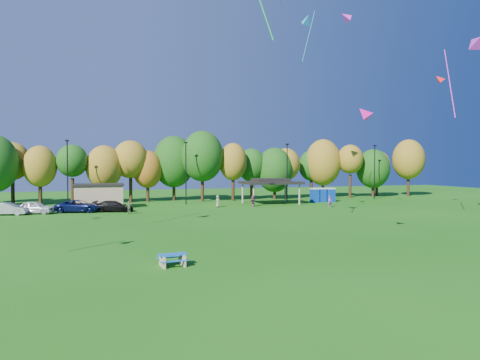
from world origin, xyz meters
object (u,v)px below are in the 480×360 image
object	(u,v)px
picnic_table	(172,259)
car_b	(9,209)
car_d	(114,206)
car_c	(79,206)
porta_potties	(322,195)
car_a	(35,207)

from	to	relation	value
picnic_table	car_b	size ratio (longest dim) A/B	0.40
car_b	car_d	size ratio (longest dim) A/B	0.90
car_c	car_d	size ratio (longest dim) A/B	1.14
porta_potties	car_c	xyz separation A→B (m)	(-35.19, -3.92, -0.35)
porta_potties	car_d	size ratio (longest dim) A/B	0.79
car_a	car_b	size ratio (longest dim) A/B	1.04
porta_potties	car_a	world-z (taller)	porta_potties
car_a	picnic_table	bearing A→B (deg)	-141.49
car_c	car_d	bearing A→B (deg)	-88.10
picnic_table	car_a	bearing A→B (deg)	104.62
picnic_table	car_d	distance (m)	30.45
car_a	car_d	distance (m)	8.86
picnic_table	car_d	bearing A→B (deg)	89.15
porta_potties	car_c	size ratio (longest dim) A/B	0.70
car_a	car_c	xyz separation A→B (m)	(4.84, 0.24, -0.01)
car_a	car_b	distance (m)	2.72
car_a	car_b	xyz separation A→B (m)	(-2.69, -0.45, -0.05)
picnic_table	car_c	xyz separation A→B (m)	(-6.57, 31.10, 0.35)
car_b	car_c	distance (m)	7.56
porta_potties	car_a	bearing A→B (deg)	-174.06
porta_potties	car_b	size ratio (longest dim) A/B	0.88
picnic_table	car_b	xyz separation A→B (m)	(-14.09, 30.41, 0.30)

